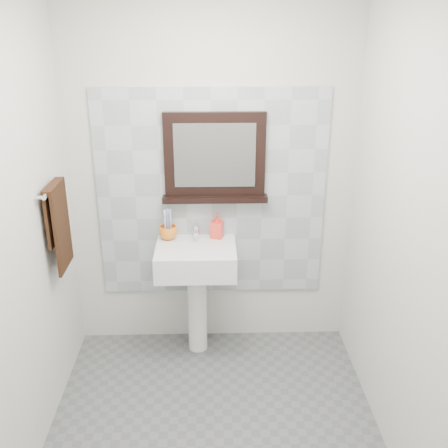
{
  "coord_description": "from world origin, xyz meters",
  "views": [
    {
      "loc": [
        -0.01,
        -2.41,
        2.34
      ],
      "look_at": [
        0.07,
        0.55,
        1.15
      ],
      "focal_mm": 42.0,
      "sensor_mm": 36.0,
      "label": 1
    }
  ],
  "objects_px": {
    "hand_towel": "(58,220)",
    "toothbrush_cup": "(168,233)",
    "pedestal_sink": "(196,270)",
    "soap_dispenser": "(217,226)",
    "framed_mirror": "(215,159)"
  },
  "relations": [
    {
      "from": "toothbrush_cup",
      "to": "hand_towel",
      "type": "bearing_deg",
      "value": -147.35
    },
    {
      "from": "hand_towel",
      "to": "toothbrush_cup",
      "type": "bearing_deg",
      "value": 32.65
    },
    {
      "from": "soap_dispenser",
      "to": "framed_mirror",
      "type": "distance_m",
      "value": 0.47
    },
    {
      "from": "soap_dispenser",
      "to": "framed_mirror",
      "type": "height_order",
      "value": "framed_mirror"
    },
    {
      "from": "pedestal_sink",
      "to": "toothbrush_cup",
      "type": "height_order",
      "value": "pedestal_sink"
    },
    {
      "from": "pedestal_sink",
      "to": "hand_towel",
      "type": "relative_size",
      "value": 1.75
    },
    {
      "from": "pedestal_sink",
      "to": "soap_dispenser",
      "type": "height_order",
      "value": "soap_dispenser"
    },
    {
      "from": "toothbrush_cup",
      "to": "hand_towel",
      "type": "distance_m",
      "value": 0.8
    },
    {
      "from": "hand_towel",
      "to": "framed_mirror",
      "type": "bearing_deg",
      "value": 25.78
    },
    {
      "from": "pedestal_sink",
      "to": "toothbrush_cup",
      "type": "relative_size",
      "value": 7.67
    },
    {
      "from": "soap_dispenser",
      "to": "hand_towel",
      "type": "xyz_separation_m",
      "value": [
        -0.98,
        -0.42,
        0.22
      ]
    },
    {
      "from": "pedestal_sink",
      "to": "toothbrush_cup",
      "type": "bearing_deg",
      "value": 147.22
    },
    {
      "from": "soap_dispenser",
      "to": "hand_towel",
      "type": "height_order",
      "value": "hand_towel"
    },
    {
      "from": "pedestal_sink",
      "to": "framed_mirror",
      "type": "distance_m",
      "value": 0.78
    },
    {
      "from": "toothbrush_cup",
      "to": "hand_towel",
      "type": "relative_size",
      "value": 0.23
    }
  ]
}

